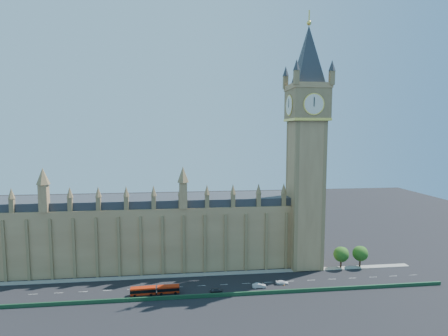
{
  "coord_description": "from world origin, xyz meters",
  "views": [
    {
      "loc": [
        -9.76,
        -117.95,
        53.46
      ],
      "look_at": [
        5.17,
        10.0,
        40.5
      ],
      "focal_mm": 28.0,
      "sensor_mm": 36.0,
      "label": 1
    }
  ],
  "objects": [
    {
      "name": "elizabeth_tower",
      "position": [
        38.0,
        13.99,
        54.56
      ],
      "size": [
        20.59,
        20.59,
        105.0
      ],
      "color": "#946F47",
      "rests_on": "ground"
    },
    {
      "name": "car_silver",
      "position": [
        15.82,
        -4.0,
        0.79
      ],
      "size": [
        4.86,
        1.84,
        1.58
      ],
      "primitive_type": "imported",
      "rotation": [
        0.0,
        0.0,
        1.54
      ],
      "color": "#B7BBBF",
      "rests_on": "ground"
    },
    {
      "name": "cone_d",
      "position": [
        16.63,
        -2.11,
        0.36
      ],
      "size": [
        0.57,
        0.57,
        0.73
      ],
      "rotation": [
        0.0,
        0.0,
        0.27
      ],
      "color": "black",
      "rests_on": "ground"
    },
    {
      "name": "cone_c",
      "position": [
        17.64,
        -1.45,
        0.32
      ],
      "size": [
        0.51,
        0.51,
        0.65
      ],
      "rotation": [
        0.0,
        0.0,
        0.3
      ],
      "color": "black",
      "rests_on": "ground"
    },
    {
      "name": "kerb_north",
      "position": [
        0.0,
        9.5,
        0.08
      ],
      "size": [
        160.0,
        3.0,
        0.16
      ],
      "primitive_type": "cube",
      "color": "gray",
      "rests_on": "ground"
    },
    {
      "name": "bridge_parapet",
      "position": [
        0.0,
        -9.0,
        0.6
      ],
      "size": [
        160.0,
        0.6,
        1.2
      ],
      "primitive_type": "cube",
      "color": "#1E4C2D",
      "rests_on": "ground"
    },
    {
      "name": "car_white",
      "position": [
        24.56,
        -2.04,
        0.65
      ],
      "size": [
        4.49,
        1.83,
        1.3
      ],
      "primitive_type": "imported",
      "rotation": [
        0.0,
        0.0,
        1.57
      ],
      "color": "white",
      "rests_on": "ground"
    },
    {
      "name": "ground",
      "position": [
        0.0,
        0.0,
        0.0
      ],
      "size": [
        400.0,
        400.0,
        0.0
      ],
      "primitive_type": "plane",
      "color": "black",
      "rests_on": "ground"
    },
    {
      "name": "red_bus",
      "position": [
        -19.65,
        -4.89,
        1.43
      ],
      "size": [
        16.05,
        3.05,
        2.72
      ],
      "rotation": [
        0.0,
        0.0,
        0.04
      ],
      "color": "#B2240B",
      "rests_on": "ground"
    },
    {
      "name": "cone_b",
      "position": [
        23.6,
        -0.98,
        0.35
      ],
      "size": [
        0.46,
        0.46,
        0.7
      ],
      "rotation": [
        0.0,
        0.0,
        -0.05
      ],
      "color": "black",
      "rests_on": "ground"
    },
    {
      "name": "car_grey",
      "position": [
        0.74,
        -5.39,
        0.69
      ],
      "size": [
        4.22,
        2.09,
        1.38
      ],
      "primitive_type": "imported",
      "rotation": [
        0.0,
        0.0,
        1.69
      ],
      "color": "#404248",
      "rests_on": "ground"
    },
    {
      "name": "palace_westminster",
      "position": [
        -25.0,
        22.0,
        13.86
      ],
      "size": [
        120.0,
        20.0,
        28.0
      ],
      "color": "#946F47",
      "rests_on": "ground"
    },
    {
      "name": "tree_east_near",
      "position": [
        52.22,
        10.08,
        5.64
      ],
      "size": [
        6.0,
        6.0,
        8.5
      ],
      "color": "#382619",
      "rests_on": "ground"
    },
    {
      "name": "tree_east_far",
      "position": [
        60.22,
        10.08,
        5.64
      ],
      "size": [
        6.0,
        6.0,
        8.5
      ],
      "color": "#382619",
      "rests_on": "ground"
    },
    {
      "name": "cone_a",
      "position": [
        24.91,
        -3.36,
        0.33
      ],
      "size": [
        0.51,
        0.51,
        0.67
      ],
      "rotation": [
        0.0,
        0.0,
        0.24
      ],
      "color": "black",
      "rests_on": "ground"
    }
  ]
}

